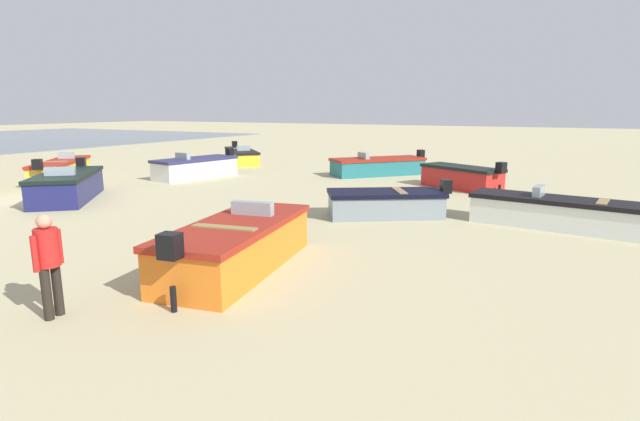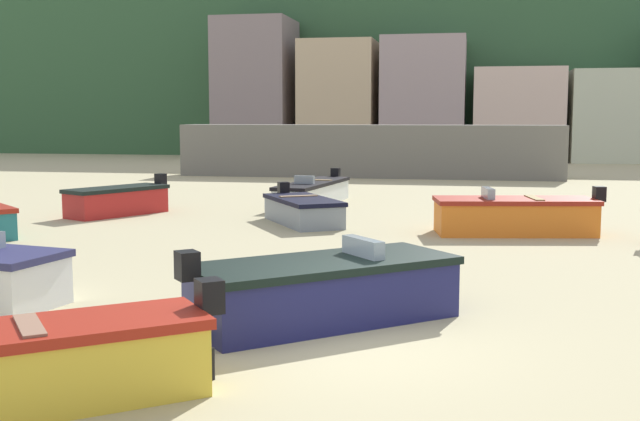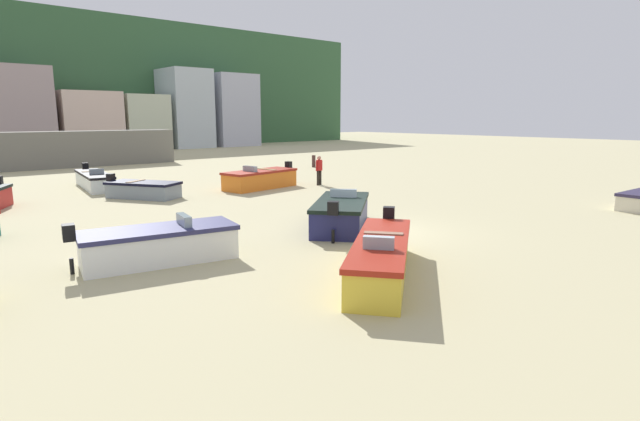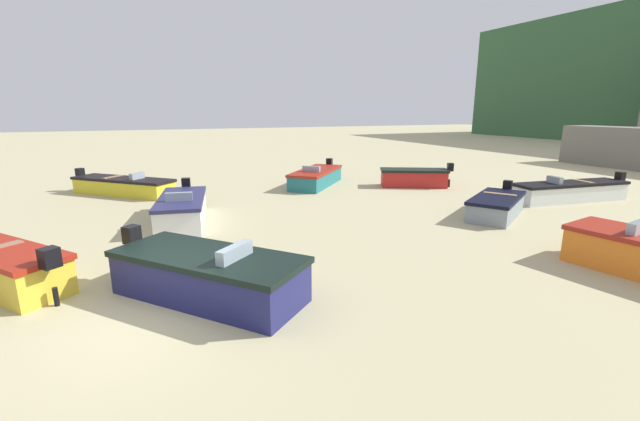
% 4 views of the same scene
% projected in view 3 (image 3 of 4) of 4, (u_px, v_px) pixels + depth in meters
% --- Properties ---
extents(ground_plane, '(160.00, 160.00, 0.00)m').
position_uv_depth(ground_plane, '(372.00, 231.00, 16.59)').
color(ground_plane, tan).
extents(headland_hill, '(90.00, 32.00, 15.45)m').
position_uv_depth(headland_hill, '(2.00, 86.00, 64.43)').
color(headland_hill, '#335B37').
rests_on(headland_hill, ground).
extents(harbor_pier, '(19.62, 2.40, 2.68)m').
position_uv_depth(harbor_pier, '(40.00, 150.00, 36.43)').
color(harbor_pier, slate).
rests_on(harbor_pier, ground).
extents(townhouse_centre_left, '(5.82, 6.87, 8.67)m').
position_uv_depth(townhouse_centre_left, '(16.00, 111.00, 50.02)').
color(townhouse_centre_left, '#A79393').
rests_on(townhouse_centre_left, ground).
extents(townhouse_centre, '(6.09, 5.43, 6.42)m').
position_uv_depth(townhouse_centre, '(88.00, 122.00, 53.87)').
color(townhouse_centre, beige).
rests_on(townhouse_centre, ground).
extents(townhouse_centre_right, '(4.94, 6.68, 6.24)m').
position_uv_depth(townhouse_centre_right, '(140.00, 122.00, 58.13)').
color(townhouse_centre_right, beige).
rests_on(townhouse_centre_right, ground).
extents(townhouse_right, '(5.00, 5.91, 9.42)m').
position_uv_depth(townhouse_right, '(185.00, 109.00, 61.10)').
color(townhouse_right, silver).
rests_on(townhouse_right, ground).
extents(townhouse_far_right, '(5.63, 5.90, 9.13)m').
position_uv_depth(townhouse_far_right, '(230.00, 110.00, 65.15)').
color(townhouse_far_right, '#B3B5C6').
rests_on(townhouse_far_right, ground).
extents(boat_grey_1, '(2.99, 3.60, 1.08)m').
position_uv_depth(boat_grey_1, '(143.00, 190.00, 23.33)').
color(boat_grey_1, gray).
rests_on(boat_grey_1, ground).
extents(boat_orange_2, '(4.55, 2.30, 1.28)m').
position_uv_depth(boat_orange_2, '(260.00, 179.00, 26.46)').
color(boat_orange_2, orange).
rests_on(boat_orange_2, ground).
extents(boat_yellow_3, '(4.67, 4.03, 1.22)m').
position_uv_depth(boat_yellow_3, '(381.00, 257.00, 11.82)').
color(boat_yellow_3, gold).
rests_on(boat_yellow_3, ground).
extents(boat_white_4, '(4.27, 2.18, 1.23)m').
position_uv_depth(boat_white_4, '(159.00, 244.00, 12.99)').
color(boat_white_4, white).
rests_on(boat_white_4, ground).
extents(boat_navy_8, '(4.17, 3.90, 1.28)m').
position_uv_depth(boat_navy_8, '(341.00, 214.00, 17.00)').
color(boat_navy_8, navy).
rests_on(boat_navy_8, ground).
extents(boat_white_9, '(1.87, 5.51, 1.14)m').
position_uv_depth(boat_white_9, '(94.00, 180.00, 26.56)').
color(boat_white_9, white).
rests_on(boat_white_9, ground).
extents(mooring_post_near_water, '(0.27, 0.27, 0.90)m').
position_uv_depth(mooring_post_near_water, '(314.00, 161.00, 37.52)').
color(mooring_post_near_water, '#452C28').
rests_on(mooring_post_near_water, ground).
extents(beach_walker_distant, '(0.54, 0.39, 1.62)m').
position_uv_depth(beach_walker_distant, '(319.00, 168.00, 27.60)').
color(beach_walker_distant, black).
rests_on(beach_walker_distant, ground).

